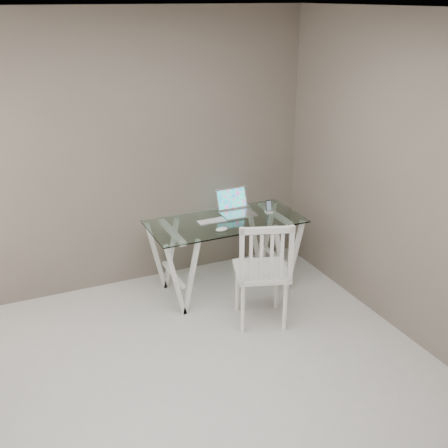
{
  "coord_description": "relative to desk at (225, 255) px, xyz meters",
  "views": [
    {
      "loc": [
        -1.19,
        -2.93,
        2.78
      ],
      "look_at": [
        0.75,
        1.36,
        0.85
      ],
      "focal_mm": 45.0,
      "sensor_mm": 36.0,
      "label": 1
    }
  ],
  "objects": [
    {
      "name": "room",
      "position": [
        -0.96,
        -1.64,
        1.33
      ],
      "size": [
        4.5,
        4.52,
        2.71
      ],
      "color": "#B7B4B0",
      "rests_on": "ground"
    },
    {
      "name": "desk",
      "position": [
        0.0,
        0.0,
        0.0
      ],
      "size": [
        1.5,
        0.7,
        0.75
      ],
      "color": "silver",
      "rests_on": "ground"
    },
    {
      "name": "chair",
      "position": [
        0.03,
        -0.74,
        0.18
      ],
      "size": [
        0.58,
        0.58,
        1.02
      ],
      "rotation": [
        0.0,
        0.0,
        -0.32
      ],
      "color": "white",
      "rests_on": "ground"
    },
    {
      "name": "laptop",
      "position": [
        0.18,
        0.16,
        0.42
      ],
      "size": [
        0.33,
        0.31,
        0.23
      ],
      "color": "silver",
      "rests_on": "desk"
    },
    {
      "name": "keyboard",
      "position": [
        -0.13,
        0.04,
        0.37
      ],
      "size": [
        0.28,
        0.12,
        0.01
      ],
      "primitive_type": "cube",
      "color": "silver",
      "rests_on": "desk"
    },
    {
      "name": "mouse",
      "position": [
        -0.14,
        -0.22,
        0.38
      ],
      "size": [
        0.12,
        0.07,
        0.04
      ],
      "primitive_type": "ellipsoid",
      "color": "white",
      "rests_on": "desk"
    },
    {
      "name": "phone_dock",
      "position": [
        0.49,
        0.02,
        0.4
      ],
      "size": [
        0.07,
        0.07,
        0.13
      ],
      "color": "white",
      "rests_on": "desk"
    }
  ]
}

